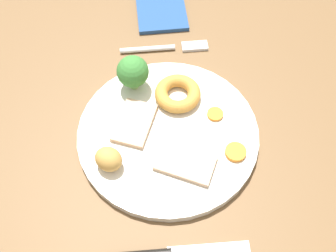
{
  "coord_description": "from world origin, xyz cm",
  "views": [
    {
      "loc": [
        30.83,
        0.53,
        54.87
      ],
      "look_at": [
        -0.25,
        0.92,
        6.0
      ],
      "focal_mm": 42.5,
      "sensor_mm": 36.0,
      "label": 1
    }
  ],
  "objects_px": {
    "broccoli_floret": "(133,72)",
    "meat_slice_under": "(135,123)",
    "meat_slice_main": "(185,163)",
    "carrot_coin_back": "(215,114)",
    "roast_potato_left": "(109,159)",
    "dinner_plate": "(168,132)",
    "folded_napkin": "(163,10)",
    "yorkshire_pudding": "(178,94)",
    "carrot_coin_front": "(236,152)",
    "fork": "(167,48)"
  },
  "relations": [
    {
      "from": "carrot_coin_back",
      "to": "yorkshire_pudding",
      "type": "bearing_deg",
      "value": -121.26
    },
    {
      "from": "dinner_plate",
      "to": "yorkshire_pudding",
      "type": "distance_m",
      "value": 0.06
    },
    {
      "from": "dinner_plate",
      "to": "carrot_coin_front",
      "type": "bearing_deg",
      "value": 66.9
    },
    {
      "from": "carrot_coin_front",
      "to": "meat_slice_under",
      "type": "bearing_deg",
      "value": -109.25
    },
    {
      "from": "roast_potato_left",
      "to": "carrot_coin_back",
      "type": "distance_m",
      "value": 0.17
    },
    {
      "from": "meat_slice_under",
      "to": "carrot_coin_back",
      "type": "bearing_deg",
      "value": 97.15
    },
    {
      "from": "broccoli_floret",
      "to": "folded_napkin",
      "type": "height_order",
      "value": "broccoli_floret"
    },
    {
      "from": "meat_slice_main",
      "to": "carrot_coin_front",
      "type": "bearing_deg",
      "value": 103.23
    },
    {
      "from": "dinner_plate",
      "to": "folded_napkin",
      "type": "bearing_deg",
      "value": -178.56
    },
    {
      "from": "dinner_plate",
      "to": "broccoli_floret",
      "type": "bearing_deg",
      "value": -147.51
    },
    {
      "from": "meat_slice_main",
      "to": "yorkshire_pudding",
      "type": "bearing_deg",
      "value": -176.22
    },
    {
      "from": "yorkshire_pudding",
      "to": "broccoli_floret",
      "type": "relative_size",
      "value": 1.19
    },
    {
      "from": "meat_slice_main",
      "to": "roast_potato_left",
      "type": "bearing_deg",
      "value": -90.38
    },
    {
      "from": "yorkshire_pudding",
      "to": "carrot_coin_front",
      "type": "distance_m",
      "value": 0.13
    },
    {
      "from": "meat_slice_main",
      "to": "carrot_coin_back",
      "type": "xyz_separation_m",
      "value": [
        -0.08,
        0.05,
        -0.0
      ]
    },
    {
      "from": "roast_potato_left",
      "to": "folded_napkin",
      "type": "bearing_deg",
      "value": 166.97
    },
    {
      "from": "meat_slice_main",
      "to": "broccoli_floret",
      "type": "xyz_separation_m",
      "value": [
        -0.14,
        -0.08,
        0.03
      ]
    },
    {
      "from": "broccoli_floret",
      "to": "carrot_coin_front",
      "type": "bearing_deg",
      "value": 50.23
    },
    {
      "from": "carrot_coin_back",
      "to": "broccoli_floret",
      "type": "bearing_deg",
      "value": -114.79
    },
    {
      "from": "dinner_plate",
      "to": "meat_slice_under",
      "type": "height_order",
      "value": "meat_slice_under"
    },
    {
      "from": "broccoli_floret",
      "to": "meat_slice_under",
      "type": "bearing_deg",
      "value": 2.27
    },
    {
      "from": "broccoli_floret",
      "to": "yorkshire_pudding",
      "type": "bearing_deg",
      "value": 71.07
    },
    {
      "from": "roast_potato_left",
      "to": "fork",
      "type": "relative_size",
      "value": 0.26
    },
    {
      "from": "yorkshire_pudding",
      "to": "dinner_plate",
      "type": "bearing_deg",
      "value": -14.93
    },
    {
      "from": "dinner_plate",
      "to": "meat_slice_under",
      "type": "distance_m",
      "value": 0.05
    },
    {
      "from": "yorkshire_pudding",
      "to": "carrot_coin_front",
      "type": "height_order",
      "value": "yorkshire_pudding"
    },
    {
      "from": "meat_slice_under",
      "to": "folded_napkin",
      "type": "height_order",
      "value": "meat_slice_under"
    },
    {
      "from": "roast_potato_left",
      "to": "carrot_coin_front",
      "type": "xyz_separation_m",
      "value": [
        -0.02,
        0.18,
        -0.01
      ]
    },
    {
      "from": "roast_potato_left",
      "to": "yorkshire_pudding",
      "type": "bearing_deg",
      "value": 139.89
    },
    {
      "from": "broccoli_floret",
      "to": "folded_napkin",
      "type": "relative_size",
      "value": 0.55
    },
    {
      "from": "yorkshire_pudding",
      "to": "carrot_coin_back",
      "type": "height_order",
      "value": "yorkshire_pudding"
    },
    {
      "from": "carrot_coin_front",
      "to": "roast_potato_left",
      "type": "bearing_deg",
      "value": -84.77
    },
    {
      "from": "meat_slice_under",
      "to": "yorkshire_pudding",
      "type": "bearing_deg",
      "value": 126.92
    },
    {
      "from": "broccoli_floret",
      "to": "folded_napkin",
      "type": "bearing_deg",
      "value": 166.17
    },
    {
      "from": "carrot_coin_front",
      "to": "broccoli_floret",
      "type": "xyz_separation_m",
      "value": [
        -0.12,
        -0.15,
        0.03
      ]
    },
    {
      "from": "dinner_plate",
      "to": "yorkshire_pudding",
      "type": "bearing_deg",
      "value": 165.07
    },
    {
      "from": "dinner_plate",
      "to": "meat_slice_under",
      "type": "relative_size",
      "value": 3.5
    },
    {
      "from": "yorkshire_pudding",
      "to": "fork",
      "type": "xyz_separation_m",
      "value": [
        -0.11,
        -0.02,
        -0.02
      ]
    },
    {
      "from": "carrot_coin_back",
      "to": "fork",
      "type": "distance_m",
      "value": 0.17
    },
    {
      "from": "meat_slice_main",
      "to": "folded_napkin",
      "type": "bearing_deg",
      "value": -174.7
    },
    {
      "from": "meat_slice_main",
      "to": "carrot_coin_back",
      "type": "relative_size",
      "value": 3.3
    },
    {
      "from": "carrot_coin_front",
      "to": "fork",
      "type": "height_order",
      "value": "carrot_coin_front"
    },
    {
      "from": "meat_slice_main",
      "to": "meat_slice_under",
      "type": "distance_m",
      "value": 0.1
    },
    {
      "from": "carrot_coin_back",
      "to": "dinner_plate",
      "type": "bearing_deg",
      "value": -70.65
    },
    {
      "from": "dinner_plate",
      "to": "roast_potato_left",
      "type": "xyz_separation_m",
      "value": [
        0.06,
        -0.08,
        0.02
      ]
    },
    {
      "from": "meat_slice_main",
      "to": "folded_napkin",
      "type": "relative_size",
      "value": 0.73
    },
    {
      "from": "carrot_coin_front",
      "to": "folded_napkin",
      "type": "relative_size",
      "value": 0.27
    },
    {
      "from": "meat_slice_main",
      "to": "meat_slice_under",
      "type": "bearing_deg",
      "value": -132.78
    },
    {
      "from": "yorkshire_pudding",
      "to": "roast_potato_left",
      "type": "xyz_separation_m",
      "value": [
        0.12,
        -0.1,
        0.01
      ]
    },
    {
      "from": "carrot_coin_back",
      "to": "meat_slice_under",
      "type": "bearing_deg",
      "value": -82.85
    }
  ]
}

